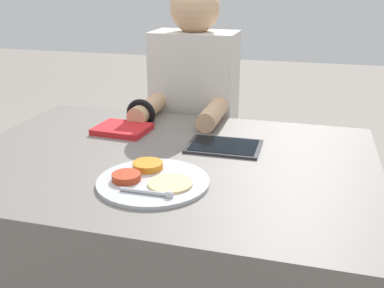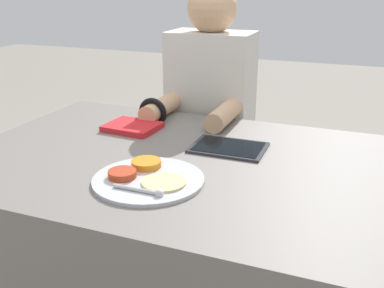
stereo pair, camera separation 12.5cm
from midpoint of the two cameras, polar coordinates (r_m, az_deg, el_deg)
The scene contains 5 objects.
dining_table at distance 1.51m, azimuth -5.64°, elevation -14.76°, with size 1.22×0.87×0.73m.
thali_tray at distance 1.17m, azimuth -8.25°, elevation -4.59°, with size 0.29×0.29×0.03m.
red_notebook at distance 1.56m, azimuth -11.12°, elevation 1.79°, with size 0.19×0.16×0.02m.
tablet_device at distance 1.39m, azimuth 1.53°, elevation -0.33°, with size 0.23×0.16×0.01m.
person_diner at distance 1.90m, azimuth -1.63°, elevation 0.36°, with size 0.35×0.44×1.22m.
Camera 1 is at (0.40, -1.16, 1.23)m, focal length 42.00 mm.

